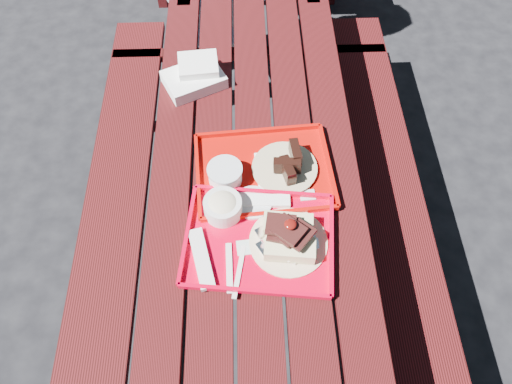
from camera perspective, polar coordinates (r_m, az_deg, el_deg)
ground at (r=2.43m, az=-0.11°, el=-7.62°), size 60.00×60.00×0.00m
picnic_table_near at (r=1.94m, az=-0.14°, el=-0.48°), size 1.41×2.40×0.75m
near_tray at (r=1.61m, az=0.39°, el=-4.42°), size 0.51×0.42×0.15m
far_tray at (r=1.74m, az=0.68°, el=2.35°), size 0.50×0.40×0.08m
white_cloth at (r=2.05m, az=-6.96°, el=13.07°), size 0.27×0.25×0.09m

